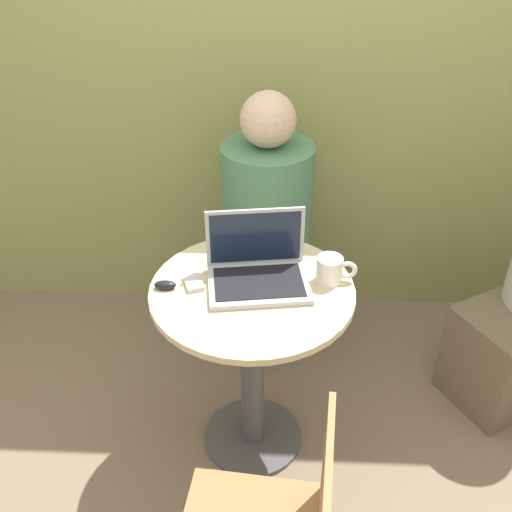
# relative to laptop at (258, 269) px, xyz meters

# --- Properties ---
(ground_plane) EXTENTS (12.00, 12.00, 0.00)m
(ground_plane) POSITION_rel_laptop_xyz_m (-0.02, -0.05, -0.82)
(ground_plane) COLOR #7F6B56
(back_wall) EXTENTS (7.00, 0.05, 2.60)m
(back_wall) POSITION_rel_laptop_xyz_m (-0.02, 0.93, 0.48)
(back_wall) COLOR #939956
(back_wall) RESTS_ON ground_plane
(round_table) EXTENTS (0.71, 0.71, 0.77)m
(round_table) POSITION_rel_laptop_xyz_m (-0.02, -0.05, -0.27)
(round_table) COLOR #4C4C51
(round_table) RESTS_ON ground_plane
(laptop) EXTENTS (0.37, 0.29, 0.24)m
(laptop) POSITION_rel_laptop_xyz_m (0.00, 0.00, 0.00)
(laptop) COLOR #B7B7BC
(laptop) RESTS_ON round_table
(cell_phone) EXTENTS (0.09, 0.11, 0.02)m
(cell_phone) POSITION_rel_laptop_xyz_m (-0.22, -0.03, -0.04)
(cell_phone) COLOR silver
(cell_phone) RESTS_ON round_table
(computer_mouse) EXTENTS (0.08, 0.04, 0.03)m
(computer_mouse) POSITION_rel_laptop_xyz_m (-0.31, -0.06, -0.03)
(computer_mouse) COLOR black
(computer_mouse) RESTS_ON round_table
(coffee_cup) EXTENTS (0.14, 0.09, 0.09)m
(coffee_cup) POSITION_rel_laptop_xyz_m (0.25, 0.01, -0.00)
(coffee_cup) COLOR white
(coffee_cup) RESTS_ON round_table
(person_seated) EXTENTS (0.39, 0.61, 1.25)m
(person_seated) POSITION_rel_laptop_xyz_m (0.02, 0.64, -0.30)
(person_seated) COLOR #4C4742
(person_seated) RESTS_ON ground_plane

